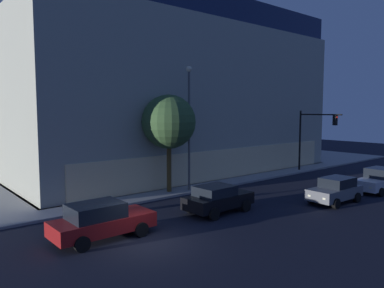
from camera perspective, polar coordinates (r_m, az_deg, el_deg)
ground_plane at (r=17.47m, az=-7.00°, el=-14.95°), size 120.00×120.00×0.00m
modern_building at (r=42.52m, az=-8.50°, el=7.73°), size 31.05×28.58×15.88m
traffic_light_far_corner at (r=36.70m, az=18.24°, el=2.01°), size 0.45×4.47×5.83m
street_lamp_sidewalk at (r=26.80m, az=-0.47°, el=4.65°), size 0.44×0.44×9.05m
sidewalk_tree at (r=26.28m, az=-3.62°, el=3.42°), size 3.88×3.88×6.99m
car_red at (r=18.06m, az=-13.93°, el=-11.42°), size 4.81×2.25×1.74m
car_black at (r=21.89m, az=4.00°, el=-8.41°), size 4.37×2.26×1.63m
car_grey at (r=25.87m, az=21.35°, el=-6.66°), size 4.16×2.02×1.64m
car_white at (r=30.60m, az=26.96°, el=-5.03°), size 4.40×2.09×1.75m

